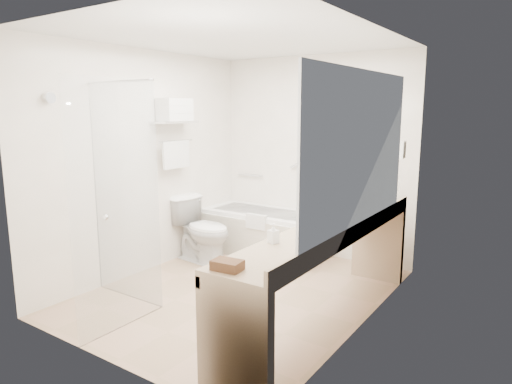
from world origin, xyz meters
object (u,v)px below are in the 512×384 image
Objects in this scene: vanity_counter at (326,254)px; bathtub at (265,232)px; water_bottle_left at (367,195)px; toilet at (202,230)px; amenity_basket at (227,265)px.

bathtub is at bearing 137.65° from vanity_counter.
bathtub is at bearing 174.35° from water_bottle_left.
bathtub is 1.56m from water_bottle_left.
toilet is at bearing -122.47° from bathtub.
amenity_basket is (1.42, -2.62, 0.61)m from bathtub.
toilet is 4.36× the size of water_bottle_left.
vanity_counter is 1.26m from amenity_basket.
toilet is at bearing -162.99° from water_bottle_left.
amenity_basket is (1.87, -1.92, 0.49)m from toilet.
vanity_counter reaches higher than bathtub.
water_bottle_left reaches higher than amenity_basket.
bathtub is 0.59× the size of vanity_counter.
toilet is (-0.45, -0.71, 0.12)m from bathtub.
water_bottle_left is at bearing -5.65° from bathtub.
bathtub is 3.05m from amenity_basket.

